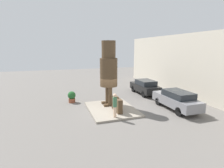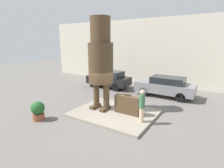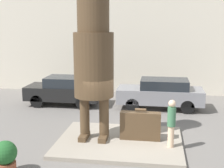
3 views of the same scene
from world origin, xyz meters
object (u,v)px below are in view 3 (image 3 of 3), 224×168
(tourist, at_px, (171,121))
(parked_car_black, at_px, (64,90))
(statue_figure, at_px, (94,56))
(parked_car_grey, at_px, (161,93))
(giant_suitcase, at_px, (140,126))
(planter_pot, at_px, (5,157))

(tourist, relative_size, parked_car_black, 0.43)
(statue_figure, bearing_deg, parked_car_black, 118.54)
(tourist, distance_m, parked_car_grey, 5.53)
(giant_suitcase, bearing_deg, parked_car_grey, 81.04)
(statue_figure, bearing_deg, planter_pot, -125.81)
(statue_figure, height_order, giant_suitcase, statue_figure)
(statue_figure, bearing_deg, parked_car_grey, 63.47)
(statue_figure, xyz_separation_m, planter_pot, (-2.14, -2.97, -2.79))
(tourist, bearing_deg, statue_figure, 171.22)
(tourist, height_order, parked_car_black, tourist)
(statue_figure, xyz_separation_m, tourist, (2.88, -0.44, -2.25))
(parked_car_grey, bearing_deg, parked_car_black, 0.15)
(planter_pot, bearing_deg, statue_figure, 54.19)
(giant_suitcase, relative_size, tourist, 0.88)
(statue_figure, relative_size, planter_pot, 5.17)
(parked_car_grey, height_order, planter_pot, parked_car_grey)
(statue_figure, xyz_separation_m, parked_car_grey, (2.53, 5.07, -2.49))
(statue_figure, relative_size, giant_suitcase, 3.57)
(parked_car_grey, bearing_deg, tourist, 93.62)
(tourist, xyz_separation_m, parked_car_black, (-5.63, 5.50, -0.25))
(parked_car_black, distance_m, parked_car_grey, 5.28)
(parked_car_black, xyz_separation_m, parked_car_grey, (5.28, 0.01, 0.01))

